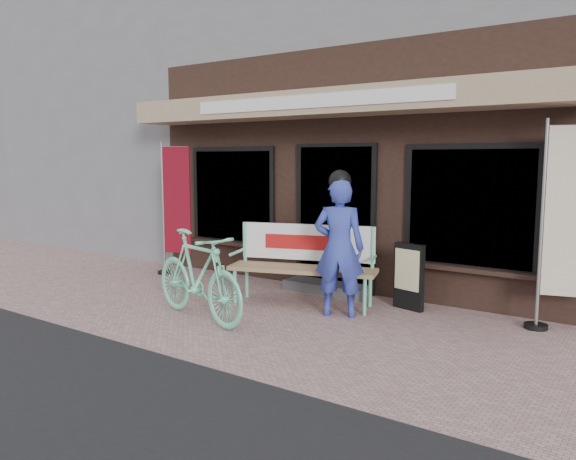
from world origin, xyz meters
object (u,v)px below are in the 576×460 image
Objects in this scene: bench at (304,258)px; menu_stand at (409,276)px; nobori_cream at (565,223)px; person at (339,245)px; bicycle at (198,276)px; nobori_red at (175,207)px.

menu_stand is at bearing 4.76° from bench.
menu_stand is at bearing 167.94° from nobori_cream.
bench is 0.77m from person.
bench is 1.41m from menu_stand.
nobori_red reaches higher than bicycle.
bench is at bearing -11.29° from bicycle.
bench is 0.91× the size of nobori_red.
nobori_cream reaches higher than bench.
bicycle is at bearing -161.00° from person.
person is at bearing -35.60° from bicycle.
nobori_cream is at bearing -47.45° from bicycle.
nobori_red is at bearing 148.81° from person.
nobori_cream reaches higher than bicycle.
bicycle is 0.82× the size of nobori_red.
person is at bearing -114.29° from menu_stand.
bench is at bearing 175.83° from nobori_cream.
menu_stand is (-1.80, -0.13, -0.80)m from nobori_cream.
nobori_cream is 1.98m from menu_stand.
nobori_red is at bearing -163.80° from menu_stand.
nobori_red is (-2.20, 1.75, 0.61)m from bicycle.
nobori_red is (-3.53, 0.61, 0.26)m from person.
nobori_red is (-2.85, 0.36, 0.53)m from bench.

